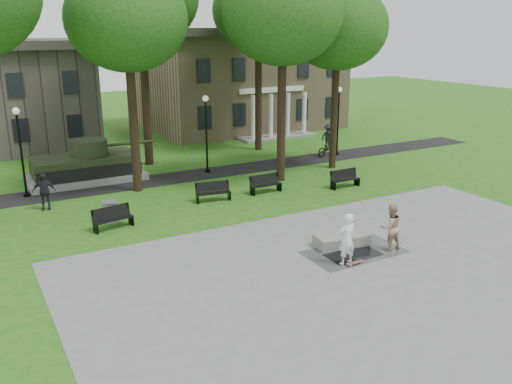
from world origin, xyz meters
TOP-DOWN VIEW (x-y plane):
  - ground at (0.00, 0.00)m, footprint 120.00×120.00m
  - plaza at (0.00, -5.00)m, footprint 22.00×16.00m
  - footpath at (0.00, 12.00)m, footprint 44.00×2.60m
  - building_right at (10.00, 26.00)m, footprint 17.00×12.00m
  - tree_1 at (-4.50, 10.50)m, footprint 6.20×6.20m
  - tree_2 at (3.50, 8.50)m, footprint 6.60×6.60m
  - tree_3 at (8.00, 9.50)m, footprint 6.00×6.00m
  - tree_5 at (6.50, 16.50)m, footprint 6.40×6.40m
  - lamp_left at (-10.00, 12.30)m, footprint 0.36×0.36m
  - lamp_mid at (0.50, 12.30)m, footprint 0.36×0.36m
  - lamp_right at (10.50, 12.30)m, footprint 0.36×0.36m
  - tank_monument at (-6.46, 14.00)m, footprint 7.45×3.40m
  - puddle at (0.22, -2.30)m, footprint 2.20×1.20m
  - concrete_block at (0.42, -1.27)m, footprint 2.32×1.31m
  - skateboard at (-0.29, -3.02)m, footprint 0.79×0.22m
  - skateboarder at (-0.58, -2.82)m, footprint 0.75×0.51m
  - friend_watching at (1.84, -2.54)m, footprint 1.02×0.85m
  - pedestrian_walker at (-9.45, 9.55)m, footprint 1.17×0.69m
  - cyclist at (9.72, 12.31)m, footprint 2.16×1.29m
  - park_bench_0 at (-7.24, 5.32)m, footprint 1.85×0.86m
  - park_bench_1 at (-1.67, 6.80)m, footprint 1.85×0.81m
  - park_bench_2 at (1.44, 6.76)m, footprint 1.81×0.57m
  - park_bench_3 at (5.87, 5.53)m, footprint 1.81×0.55m
  - trash_bin at (-7.10, 6.28)m, footprint 0.81×0.81m

SIDE VIEW (x-z plane):
  - ground at x=0.00m, z-range 0.00..0.00m
  - footpath at x=0.00m, z-range 0.00..0.01m
  - plaza at x=0.00m, z-range 0.00..0.02m
  - puddle at x=0.22m, z-range 0.02..0.02m
  - skateboard at x=-0.29m, z-range 0.02..0.09m
  - concrete_block at x=0.42m, z-range 0.02..0.47m
  - trash_bin at x=-7.10m, z-range 0.01..0.97m
  - park_bench_0 at x=-7.24m, z-range 0.02..1.02m
  - park_bench_1 at x=-1.67m, z-range 0.02..1.02m
  - park_bench_2 at x=1.44m, z-range 0.02..1.02m
  - park_bench_3 at x=5.87m, z-range 0.02..1.02m
  - tank_monument at x=-6.46m, z-range -0.34..2.06m
  - cyclist at x=9.72m, z-range -0.21..2.04m
  - pedestrian_walker at x=-9.45m, z-range 0.00..1.86m
  - friend_watching at x=1.84m, z-range 0.02..1.93m
  - skateboarder at x=-0.58m, z-range 0.02..2.03m
  - lamp_left at x=-10.00m, z-range 0.43..5.16m
  - lamp_mid at x=0.50m, z-range 0.43..5.16m
  - lamp_right at x=10.50m, z-range 0.43..5.16m
  - building_right at x=10.00m, z-range 0.04..8.64m
  - tree_3 at x=8.00m, z-range 3.00..14.19m
  - tree_1 at x=-4.50m, z-range 3.14..14.77m
  - tree_2 at x=3.50m, z-range 3.23..15.40m
  - tree_5 at x=6.50m, z-range 3.45..15.89m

